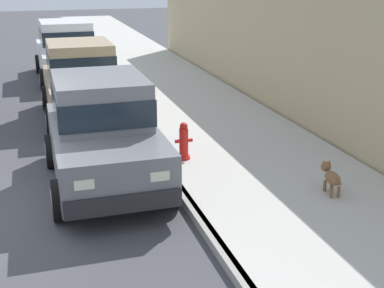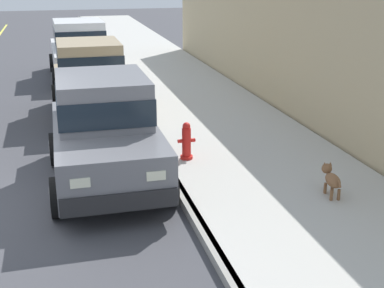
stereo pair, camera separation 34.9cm
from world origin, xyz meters
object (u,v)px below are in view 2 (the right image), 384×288
Objects in this scene: dog_brown at (331,178)px; car_tan_hatchback at (90,78)px; fire_hydrant at (186,142)px; car_white_sedan at (80,49)px; car_grey_hatchback at (104,129)px.

car_tan_hatchback is at bearing 118.10° from dog_brown.
car_white_sedan is at bearing 99.27° from fire_hydrant.
car_grey_hatchback is 1.69m from fire_hydrant.
car_grey_hatchback is 0.82× the size of car_white_sedan.
car_grey_hatchback is 5.04× the size of dog_brown.
dog_brown is at bearing -73.60° from car_white_sedan.
car_grey_hatchback is at bearing -165.96° from fire_hydrant.
dog_brown is (3.33, -11.31, -0.55)m from car_white_sedan.
car_grey_hatchback is 1.00× the size of car_tan_hatchback.
dog_brown is (3.33, -6.24, -0.55)m from car_tan_hatchback.
dog_brown is (3.41, -1.83, -0.55)m from car_grey_hatchback.
dog_brown is 2.89m from fire_hydrant.
fire_hydrant is at bearing -69.69° from car_tan_hatchback.
car_white_sedan reaches higher than fire_hydrant.
car_grey_hatchback is 5.25× the size of fire_hydrant.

